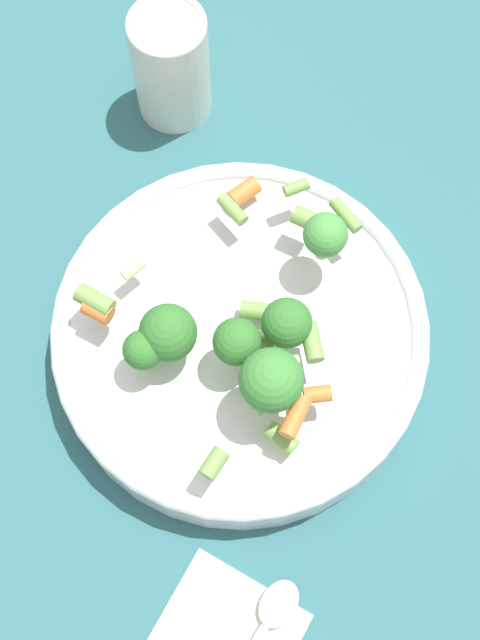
# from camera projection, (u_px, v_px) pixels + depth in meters

# --- Properties ---
(ground_plane) EXTENTS (3.00, 3.00, 0.00)m
(ground_plane) POSITION_uv_depth(u_px,v_px,m) (240.00, 348.00, 0.71)
(ground_plane) COLOR #2D6066
(bowl) EXTENTS (0.29, 0.29, 0.05)m
(bowl) POSITION_uv_depth(u_px,v_px,m) (240.00, 337.00, 0.68)
(bowl) COLOR silver
(bowl) RESTS_ON ground_plane
(pasta_salad) EXTENTS (0.23, 0.20, 0.07)m
(pasta_salad) POSITION_uv_depth(u_px,v_px,m) (241.00, 332.00, 0.62)
(pasta_salad) COLOR #8CB766
(pasta_salad) RESTS_ON bowl
(cup) EXTENTS (0.06, 0.06, 0.11)m
(cup) POSITION_uv_depth(u_px,v_px,m) (171.00, 64.00, 0.74)
(cup) COLOR silver
(cup) RESTS_ON ground_plane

